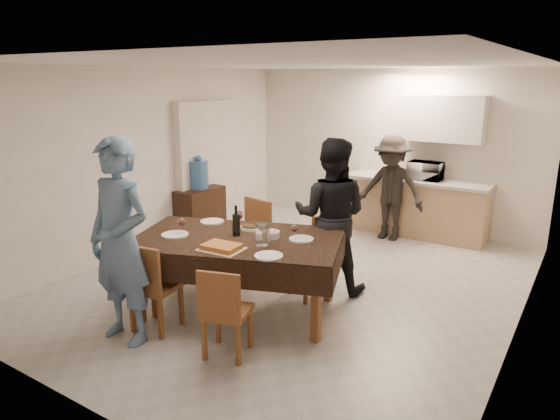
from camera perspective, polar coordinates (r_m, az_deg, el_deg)
The scene contains 33 objects.
floor at distance 6.29m, azimuth 1.87°, elevation -8.05°, with size 5.00×6.00×0.02m, color #B0B0AB.
ceiling at distance 5.79m, azimuth 2.10°, elevation 16.37°, with size 5.00×6.00×0.02m, color white.
wall_back at distance 8.58m, azimuth 12.41°, elevation 6.84°, with size 5.00×0.02×2.60m, color white.
wall_front at distance 3.74m, azimuth -22.43°, elevation -4.15°, with size 5.00×0.02×2.60m, color white.
wall_left at distance 7.48m, azimuth -14.76°, elevation 5.56°, with size 0.02×6.00×2.60m, color white.
wall_right at distance 5.12m, azimuth 26.72°, elevation 0.31°, with size 0.02×6.00×2.60m, color white.
stub_partition at distance 8.31m, azimuth -8.18°, elevation 5.04°, with size 0.15×1.40×2.10m, color beige.
kitchen_base_cabinet at distance 8.26m, azimuth 15.17°, elevation 0.20°, with size 2.20×0.60×0.86m, color #A08860.
kitchen_worktop at distance 8.16m, azimuth 15.39°, elevation 3.30°, with size 2.24×0.64×0.05m, color #A5A6A1.
upper_cabinet at distance 8.08m, azimuth 18.22°, elevation 9.90°, with size 1.20×0.34×0.70m, color silver.
dining_table at distance 5.24m, azimuth -4.89°, elevation -3.55°, with size 2.43×1.91×0.83m.
chair_near_left at distance 5.04m, azimuth -14.83°, elevation -7.59°, with size 0.48×0.48×0.50m.
chair_near_right at distance 4.48m, azimuth -6.78°, elevation -10.62°, with size 0.49×0.50×0.47m.
chair_far_left at distance 6.06m, azimuth -4.44°, elevation -2.85°, with size 0.53×0.53×0.54m.
chair_far_right at distance 5.61m, azimuth 3.00°, elevation -4.96°, with size 0.54×0.56×0.48m.
console at distance 8.08m, azimuth -9.08°, elevation -0.18°, with size 0.41×0.81×0.75m, color black.
water_jug at distance 7.94m, azimuth -9.25°, elevation 4.00°, with size 0.30×0.30×0.45m, color #4178B9.
wine_bottle at distance 5.25m, azimuth -5.04°, elevation -1.21°, with size 0.08×0.08×0.33m, color black, non-canonical shape.
water_pitcher at distance 4.96m, azimuth -2.07°, elevation -2.82°, with size 0.14×0.14×0.21m, color white.
savoury_tart at distance 4.88m, azimuth -6.70°, elevation -4.20°, with size 0.42×0.31×0.05m, color #CB803B.
salad_bowl at distance 5.19m, azimuth -1.07°, elevation -2.82°, with size 0.18×0.18×0.07m, color white.
mushroom_dish at distance 5.47m, azimuth -3.53°, elevation -2.13°, with size 0.20×0.20×0.04m, color white.
wine_glass_a at distance 5.37m, azimuth -11.21°, elevation -1.84°, with size 0.09×0.09×0.19m, color white, non-canonical shape.
wine_glass_b at distance 5.11m, azimuth 1.70°, elevation -2.55°, with size 0.08×0.08×0.17m, color white, non-canonical shape.
wine_glass_c at distance 5.55m, azimuth -4.67°, elevation -1.05°, with size 0.09×0.09×0.19m, color white, non-canonical shape.
plate_near_left at distance 5.40m, azimuth -11.92°, elevation -2.77°, with size 0.28×0.28×0.02m, color white.
plate_near_right at distance 4.67m, azimuth -1.30°, elevation -5.26°, with size 0.27×0.27×0.02m, color white.
plate_far_left at distance 5.82m, azimuth -7.78°, elevation -1.29°, with size 0.27×0.27×0.02m, color white.
plate_far_right at distance 5.15m, azimuth 2.46°, elevation -3.33°, with size 0.26×0.26×0.01m, color white.
microwave at distance 8.09m, azimuth 16.29°, elevation 4.33°, with size 0.50×0.34×0.28m, color silver.
person_near at distance 4.84m, azimuth -17.80°, elevation -3.52°, with size 0.71×0.47×1.96m, color slate.
person_far at distance 5.78m, azimuth 5.81°, elevation -0.69°, with size 0.88×0.68×1.81m, color black.
person_kitchen at distance 7.84m, azimuth 12.53°, elevation 2.44°, with size 1.04×0.60×1.62m, color black.
Camera 1 is at (2.97, -4.97, 2.45)m, focal length 32.00 mm.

